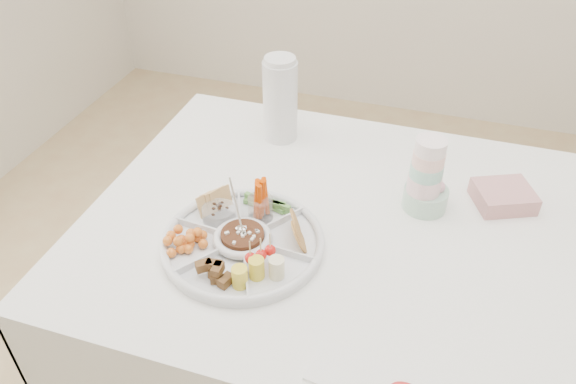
% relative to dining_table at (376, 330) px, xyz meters
% --- Properties ---
extents(dining_table, '(1.52, 1.02, 0.76)m').
position_rel_dining_table_xyz_m(dining_table, '(0.00, 0.00, 0.00)').
color(dining_table, white).
rests_on(dining_table, floor).
extents(party_tray, '(0.41, 0.41, 0.04)m').
position_rel_dining_table_xyz_m(party_tray, '(-0.33, -0.16, 0.40)').
color(party_tray, silver).
rests_on(party_tray, dining_table).
extents(bean_dip, '(0.11, 0.11, 0.04)m').
position_rel_dining_table_xyz_m(bean_dip, '(-0.33, -0.16, 0.41)').
color(bean_dip, '#542014').
rests_on(bean_dip, party_tray).
extents(tortillas, '(0.11, 0.11, 0.06)m').
position_rel_dining_table_xyz_m(tortillas, '(-0.21, -0.11, 0.42)').
color(tortillas, tan).
rests_on(tortillas, party_tray).
extents(carrot_cucumber, '(0.13, 0.13, 0.11)m').
position_rel_dining_table_xyz_m(carrot_cucumber, '(-0.31, -0.03, 0.44)').
color(carrot_cucumber, '#D54100').
rests_on(carrot_cucumber, party_tray).
extents(pita_raisins, '(0.12, 0.12, 0.06)m').
position_rel_dining_table_xyz_m(pita_raisins, '(-0.43, -0.09, 0.42)').
color(pita_raisins, '#DEB363').
rests_on(pita_raisins, party_tray).
extents(cherries, '(0.11, 0.11, 0.04)m').
position_rel_dining_table_xyz_m(cherries, '(-0.44, -0.21, 0.42)').
color(cherries, orange).
rests_on(cherries, party_tray).
extents(granola_chunks, '(0.10, 0.10, 0.04)m').
position_rel_dining_table_xyz_m(granola_chunks, '(-0.34, -0.29, 0.42)').
color(granola_chunks, '#3E2A14').
rests_on(granola_chunks, party_tray).
extents(banana_tomato, '(0.12, 0.12, 0.09)m').
position_rel_dining_table_xyz_m(banana_tomato, '(-0.22, -0.23, 0.44)').
color(banana_tomato, '#E1BE57').
rests_on(banana_tomato, party_tray).
extents(cup_stack, '(0.11, 0.11, 0.23)m').
position_rel_dining_table_xyz_m(cup_stack, '(0.06, 0.12, 0.49)').
color(cup_stack, '#ABBAA7').
rests_on(cup_stack, dining_table).
extents(thermos, '(0.11, 0.11, 0.26)m').
position_rel_dining_table_xyz_m(thermos, '(-0.39, 0.33, 0.51)').
color(thermos, silver).
rests_on(thermos, dining_table).
extents(flower_bowl, '(0.15, 0.15, 0.08)m').
position_rel_dining_table_xyz_m(flower_bowl, '(0.07, 0.12, 0.42)').
color(flower_bowl, '#99C0AB').
rests_on(flower_bowl, dining_table).
extents(napkin_stack, '(0.18, 0.17, 0.05)m').
position_rel_dining_table_xyz_m(napkin_stack, '(0.26, 0.20, 0.40)').
color(napkin_stack, tan).
rests_on(napkin_stack, dining_table).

